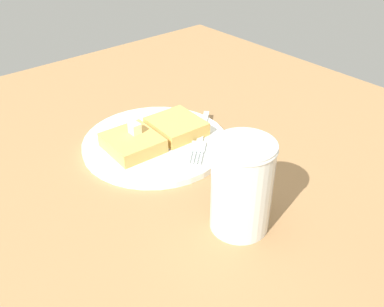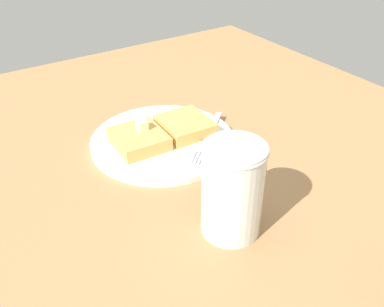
{
  "view_description": "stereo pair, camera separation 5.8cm",
  "coord_description": "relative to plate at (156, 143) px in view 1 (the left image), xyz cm",
  "views": [
    {
      "loc": [
        -30.51,
        -40.6,
        38.2
      ],
      "look_at": [
        0.81,
        -4.04,
        6.31
      ],
      "focal_mm": 40.0,
      "sensor_mm": 36.0,
      "label": 1
    },
    {
      "loc": [
        -25.92,
        -44.08,
        38.2
      ],
      "look_at": [
        0.81,
        -4.04,
        6.31
      ],
      "focal_mm": 40.0,
      "sensor_mm": 36.0,
      "label": 2
    }
  ],
  "objects": [
    {
      "name": "plate",
      "position": [
        0.0,
        0.0,
        0.0
      ],
      "size": [
        22.82,
        22.82,
        1.02
      ],
      "color": "white",
      "rests_on": "table_surface"
    },
    {
      "name": "toast_slice_middle",
      "position": [
        4.06,
        -0.22,
        1.54
      ],
      "size": [
        7.88,
        8.51,
        2.16
      ],
      "primitive_type": "cube",
      "rotation": [
        0.0,
        0.0,
        -0.05
      ],
      "color": "tan",
      "rests_on": "plate"
    },
    {
      "name": "fork",
      "position": [
        5.42,
        -4.51,
        0.64
      ],
      "size": [
        12.97,
        11.63,
        0.36
      ],
      "color": "silver",
      "rests_on": "plate"
    },
    {
      "name": "table_surface",
      "position": [
        -2.32,
        -6.58,
        -1.46
      ],
      "size": [
        100.3,
        100.3,
        1.81
      ],
      "primitive_type": "cube",
      "color": "#987146",
      "rests_on": "ground"
    },
    {
      "name": "butter_pat_primary",
      "position": [
        -3.11,
        0.8,
        3.43
      ],
      "size": [
        1.46,
        1.62,
        1.61
      ],
      "primitive_type": "cube",
      "rotation": [
        0.0,
        0.0,
        1.58
      ],
      "color": "#F5EFC4",
      "rests_on": "toast_slice_left"
    },
    {
      "name": "toast_slice_left",
      "position": [
        -4.06,
        0.22,
        1.54
      ],
      "size": [
        7.88,
        8.51,
        2.16
      ],
      "primitive_type": "cube",
      "rotation": [
        0.0,
        0.0,
        -0.05
      ],
      "color": "#D7A251",
      "rests_on": "plate"
    },
    {
      "name": "syrup_jar",
      "position": [
        -3.03,
        -21.24,
        4.96
      ],
      "size": [
        7.38,
        7.38,
        11.77
      ],
      "color": "#5A2A10",
      "rests_on": "table_surface"
    }
  ]
}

